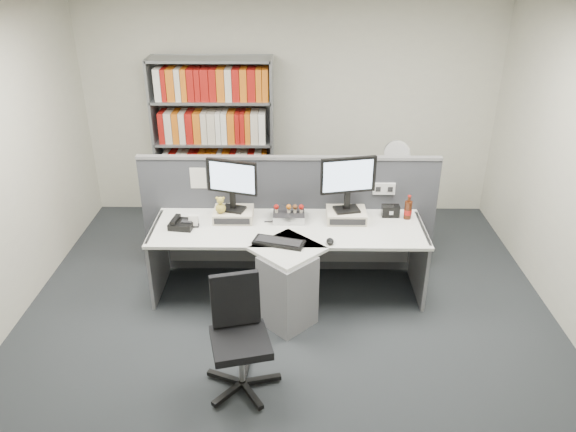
{
  "coord_description": "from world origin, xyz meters",
  "views": [
    {
      "loc": [
        0.06,
        -3.83,
        3.15
      ],
      "look_at": [
        0.0,
        0.65,
        0.92
      ],
      "focal_mm": 34.39,
      "sensor_mm": 36.0,
      "label": 1
    }
  ],
  "objects_px": {
    "cola_bottle": "(408,210)",
    "desk_fan": "(397,156)",
    "keyboard": "(279,242)",
    "speaker": "(391,211)",
    "shelving_unit": "(215,145)",
    "desk_phone": "(181,224)",
    "monitor_left": "(232,181)",
    "monitor_right": "(348,180)",
    "desktop_pc": "(289,215)",
    "desk_calendar": "(194,222)",
    "filing_cabinet": "(392,209)",
    "office_chair": "(239,332)",
    "mouse": "(330,241)",
    "desk": "(288,263)"
  },
  "relations": [
    {
      "from": "desk_calendar",
      "to": "desk_fan",
      "type": "bearing_deg",
      "value": 29.25
    },
    {
      "from": "desk_phone",
      "to": "shelving_unit",
      "type": "distance_m",
      "value": 1.66
    },
    {
      "from": "desk_calendar",
      "to": "office_chair",
      "type": "bearing_deg",
      "value": -67.28
    },
    {
      "from": "keyboard",
      "to": "filing_cabinet",
      "type": "relative_size",
      "value": 0.7
    },
    {
      "from": "mouse",
      "to": "cola_bottle",
      "type": "height_order",
      "value": "cola_bottle"
    },
    {
      "from": "desktop_pc",
      "to": "desk_calendar",
      "type": "distance_m",
      "value": 0.92
    },
    {
      "from": "mouse",
      "to": "desk_phone",
      "type": "bearing_deg",
      "value": 167.97
    },
    {
      "from": "filing_cabinet",
      "to": "desk_calendar",
      "type": "bearing_deg",
      "value": -150.75
    },
    {
      "from": "keyboard",
      "to": "mouse",
      "type": "xyz_separation_m",
      "value": [
        0.46,
        0.01,
        0.01
      ]
    },
    {
      "from": "desk_fan",
      "to": "office_chair",
      "type": "distance_m",
      "value": 2.96
    },
    {
      "from": "monitor_left",
      "to": "monitor_right",
      "type": "distance_m",
      "value": 1.1
    },
    {
      "from": "keyboard",
      "to": "speaker",
      "type": "distance_m",
      "value": 1.23
    },
    {
      "from": "shelving_unit",
      "to": "desk_phone",
      "type": "bearing_deg",
      "value": -93.96
    },
    {
      "from": "desktop_pc",
      "to": "shelving_unit",
      "type": "xyz_separation_m",
      "value": [
        -0.9,
        1.46,
        0.22
      ]
    },
    {
      "from": "monitor_right",
      "to": "office_chair",
      "type": "bearing_deg",
      "value": -122.59
    },
    {
      "from": "cola_bottle",
      "to": "desk_calendar",
      "type": "bearing_deg",
      "value": -174.61
    },
    {
      "from": "desk_phone",
      "to": "speaker",
      "type": "distance_m",
      "value": 2.04
    },
    {
      "from": "monitor_left",
      "to": "desk_fan",
      "type": "height_order",
      "value": "monitor_left"
    },
    {
      "from": "desk_fan",
      "to": "mouse",
      "type": "bearing_deg",
      "value": -118.82
    },
    {
      "from": "mouse",
      "to": "desk_fan",
      "type": "relative_size",
      "value": 0.23
    },
    {
      "from": "shelving_unit",
      "to": "office_chair",
      "type": "distance_m",
      "value": 3.0
    },
    {
      "from": "desktop_pc",
      "to": "desk_phone",
      "type": "bearing_deg",
      "value": -169.77
    },
    {
      "from": "desk_phone",
      "to": "desk_calendar",
      "type": "distance_m",
      "value": 0.12
    },
    {
      "from": "desk",
      "to": "keyboard",
      "type": "xyz_separation_m",
      "value": [
        -0.08,
        -0.1,
        0.28
      ]
    },
    {
      "from": "mouse",
      "to": "desk",
      "type": "bearing_deg",
      "value": 166.56
    },
    {
      "from": "monitor_left",
      "to": "desk_fan",
      "type": "bearing_deg",
      "value": 30.34
    },
    {
      "from": "filing_cabinet",
      "to": "office_chair",
      "type": "distance_m",
      "value": 2.92
    },
    {
      "from": "monitor_left",
      "to": "speaker",
      "type": "xyz_separation_m",
      "value": [
        1.54,
        0.08,
        -0.35
      ]
    },
    {
      "from": "desk_phone",
      "to": "desk_calendar",
      "type": "relative_size",
      "value": 2.13
    },
    {
      "from": "mouse",
      "to": "office_chair",
      "type": "xyz_separation_m",
      "value": [
        -0.74,
        -0.97,
        -0.26
      ]
    },
    {
      "from": "desk",
      "to": "shelving_unit",
      "type": "xyz_separation_m",
      "value": [
        -0.9,
        1.85,
        0.52
      ]
    },
    {
      "from": "monitor_left",
      "to": "office_chair",
      "type": "bearing_deg",
      "value": -83.1
    },
    {
      "from": "desk_phone",
      "to": "mouse",
      "type": "bearing_deg",
      "value": -12.03
    },
    {
      "from": "monitor_left",
      "to": "cola_bottle",
      "type": "height_order",
      "value": "monitor_left"
    },
    {
      "from": "desk_fan",
      "to": "speaker",
      "type": "bearing_deg",
      "value": -101.78
    },
    {
      "from": "desk",
      "to": "cola_bottle",
      "type": "relative_size",
      "value": 10.55
    },
    {
      "from": "keyboard",
      "to": "office_chair",
      "type": "height_order",
      "value": "office_chair"
    },
    {
      "from": "filing_cabinet",
      "to": "office_chair",
      "type": "relative_size",
      "value": 0.77
    },
    {
      "from": "monitor_right",
      "to": "desk_phone",
      "type": "height_order",
      "value": "monitor_right"
    },
    {
      "from": "cola_bottle",
      "to": "desk_fan",
      "type": "height_order",
      "value": "desk_fan"
    },
    {
      "from": "monitor_left",
      "to": "keyboard",
      "type": "distance_m",
      "value": 0.77
    },
    {
      "from": "desktop_pc",
      "to": "office_chair",
      "type": "height_order",
      "value": "office_chair"
    },
    {
      "from": "desk",
      "to": "desk_phone",
      "type": "xyz_separation_m",
      "value": [
        -1.01,
        0.21,
        0.3
      ]
    },
    {
      "from": "filing_cabinet",
      "to": "desk_fan",
      "type": "height_order",
      "value": "desk_fan"
    },
    {
      "from": "desk_fan",
      "to": "shelving_unit",
      "type": "bearing_deg",
      "value": 167.93
    },
    {
      "from": "keyboard",
      "to": "desk_calendar",
      "type": "relative_size",
      "value": 4.23
    },
    {
      "from": "filing_cabinet",
      "to": "desk_phone",
      "type": "bearing_deg",
      "value": -151.67
    },
    {
      "from": "keyboard",
      "to": "shelving_unit",
      "type": "bearing_deg",
      "value": 112.81
    },
    {
      "from": "monitor_left",
      "to": "speaker",
      "type": "distance_m",
      "value": 1.58
    },
    {
      "from": "desk",
      "to": "desktop_pc",
      "type": "bearing_deg",
      "value": 89.45
    }
  ]
}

